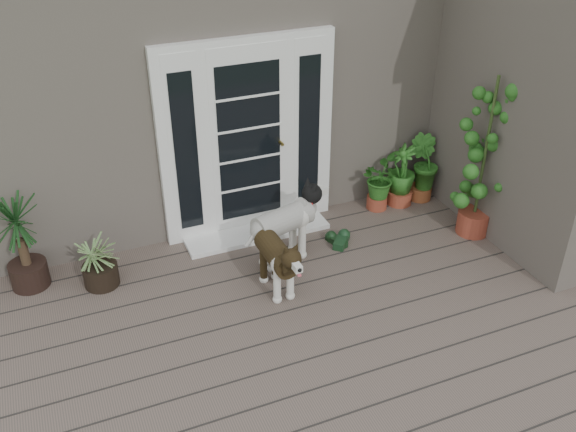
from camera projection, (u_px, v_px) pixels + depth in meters
name	position (u px, v px, depth m)	size (l,w,h in m)	color
deck	(358.00, 349.00, 5.61)	(6.20, 4.60, 0.12)	#6B5B4C
house_main	(208.00, 50.00, 8.18)	(7.40, 4.00, 3.10)	#665E54
house_wing	(562.00, 100.00, 6.65)	(1.60, 2.40, 3.10)	#665E54
door_unit	(248.00, 139.00, 6.68)	(1.90, 0.14, 2.15)	white
door_step	(257.00, 232.00, 7.07)	(1.60, 0.40, 0.05)	white
brindle_dog	(277.00, 263.00, 6.07)	(0.32, 0.76, 0.63)	#3B2C15
white_dog	(283.00, 231.00, 6.48)	(0.37, 0.85, 0.71)	silver
spider_plant	(98.00, 259.00, 6.16)	(0.57, 0.57, 0.61)	#97B36E
yucca	(21.00, 242.00, 6.04)	(0.70, 0.70, 1.01)	black
herb_a	(378.00, 186.00, 7.43)	(0.45, 0.45, 0.57)	#205217
herb_b	(422.00, 176.00, 7.63)	(0.40, 0.40, 0.59)	#265919
herb_c	(401.00, 180.00, 7.52)	(0.39, 0.39, 0.61)	#255A19
sapling	(485.00, 156.00, 6.64)	(0.55, 0.55, 1.88)	#1B6122
clog_left	(337.00, 240.00, 6.90)	(0.14, 0.30, 0.09)	black
clog_right	(341.00, 240.00, 6.89)	(0.16, 0.34, 0.10)	#15351B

